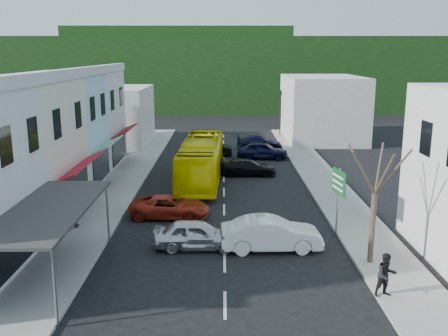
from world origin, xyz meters
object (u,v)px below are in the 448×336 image
car_red (170,206)px  pedestrian_left (76,212)px  car_silver (197,235)px  direction_sign (338,203)px  car_white (271,236)px  street_tree (375,194)px  pedestrian_right (386,276)px  bus (201,162)px  traffic_signal (280,113)px

car_red → pedestrian_left: (-4.96, -2.02, 0.30)m
car_silver → direction_sign: (7.32, 1.65, 1.15)m
car_white → car_red: (-5.49, 4.97, 0.00)m
car_white → street_tree: 5.46m
car_red → pedestrian_right: size_ratio=2.71×
car_silver → street_tree: size_ratio=0.65×
pedestrian_left → direction_sign: direction_sign is taller
bus → pedestrian_right: 20.19m
pedestrian_left → street_tree: street_tree is taller
bus → street_tree: (8.40, -15.20, 1.84)m
bus → car_white: size_ratio=2.64×
direction_sign → street_tree: 4.03m
car_silver → direction_sign: direction_sign is taller
car_white → car_red: 7.41m
pedestrian_right → street_tree: 4.11m
bus → traffic_signal: (8.31, 20.96, 1.12)m
bus → street_tree: street_tree is taller
car_white → car_red: size_ratio=0.96×
pedestrian_left → pedestrian_right: size_ratio=1.00×
car_white → traffic_signal: traffic_signal is taller
car_silver → street_tree: (8.07, -2.00, 2.69)m
car_red → pedestrian_left: pedestrian_left is taller
bus → traffic_signal: bearing=70.2°
car_silver → car_white: bearing=-92.3°
car_red → pedestrian_right: pedestrian_right is taller
bus → car_red: size_ratio=2.52×
car_red → traffic_signal: bearing=-14.2°
car_white → pedestrian_left: 10.87m
car_white → bus: bearing=14.3°
car_silver → street_tree: bearing=-103.6°
pedestrian_left → direction_sign: 14.17m
bus → pedestrian_right: bus is taller
pedestrian_right → direction_sign: direction_sign is taller
bus → car_red: bus is taller
car_white → pedestrian_left: bearing=71.8°
traffic_signal → bus: bearing=47.4°
car_red → pedestrian_left: 5.36m
pedestrian_right → direction_sign: bearing=79.8°
traffic_signal → street_tree: bearing=69.2°
bus → street_tree: 17.46m
car_white → pedestrian_right: bearing=-144.5°
car_red → pedestrian_right: (9.51, -10.11, 0.30)m
car_white → traffic_signal: (4.29, 34.33, 1.97)m
bus → pedestrian_left: size_ratio=6.82×
bus → car_red: bearing=-98.2°
bus → pedestrian_left: (-6.44, -10.42, -0.55)m
pedestrian_right → street_tree: size_ratio=0.25×
car_red → direction_sign: direction_sign is taller
pedestrian_right → direction_sign: (-0.37, 6.96, 0.85)m
car_red → pedestrian_right: 13.88m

